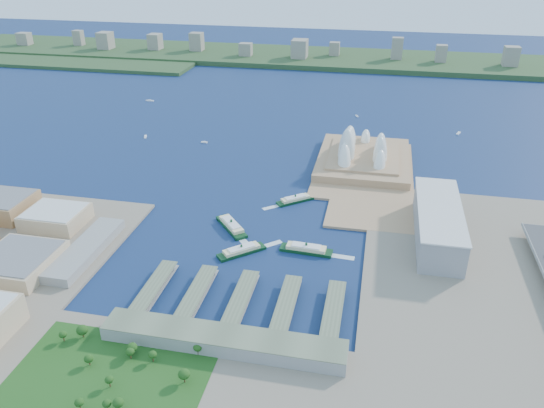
% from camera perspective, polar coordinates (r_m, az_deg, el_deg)
% --- Properties ---
extents(ground, '(3000.00, 3000.00, 0.00)m').
position_cam_1_polar(ground, '(554.81, -2.76, -5.85)').
color(ground, '#0E2045').
rests_on(ground, ground).
extents(east_land, '(240.00, 500.00, 3.00)m').
position_cam_1_polar(east_land, '(513.58, 23.15, -11.21)').
color(east_land, gray).
rests_on(east_land, ground).
extents(peninsula, '(135.00, 220.00, 3.00)m').
position_cam_1_polar(peninsula, '(770.61, 9.88, 3.77)').
color(peninsula, tan).
rests_on(peninsula, ground).
extents(far_shore, '(2200.00, 260.00, 12.00)m').
position_cam_1_polar(far_shore, '(1464.98, 7.09, 15.26)').
color(far_shore, '#2D4926').
rests_on(far_shore, ground).
extents(opera_house, '(134.00, 180.00, 58.00)m').
position_cam_1_polar(opera_house, '(778.04, 9.95, 6.42)').
color(opera_house, white).
rests_on(opera_house, peninsula).
extents(toaster_building, '(45.00, 155.00, 35.00)m').
position_cam_1_polar(toaster_building, '(604.09, 17.42, -1.97)').
color(toaster_building, gray).
rests_on(toaster_building, east_land).
extents(ferry_wharves, '(184.00, 90.00, 9.30)m').
position_cam_1_polar(ferry_wharves, '(489.90, -3.36, -10.24)').
color(ferry_wharves, '#5E684F').
rests_on(ferry_wharves, ground).
extents(terminal_building, '(200.00, 28.00, 12.00)m').
position_cam_1_polar(terminal_building, '(442.55, -5.30, -14.40)').
color(terminal_building, gray).
rests_on(terminal_building, south_land).
extents(park, '(150.00, 110.00, 16.00)m').
position_cam_1_polar(park, '(429.74, -17.60, -17.02)').
color(park, '#194714').
rests_on(park, south_land).
extents(far_skyline, '(1900.00, 140.00, 55.00)m').
position_cam_1_polar(far_skyline, '(1438.99, 7.09, 16.41)').
color(far_skyline, gray).
rests_on(far_skyline, far_shore).
extents(ferry_a, '(48.13, 53.79, 10.91)m').
position_cam_1_polar(ferry_a, '(607.23, -4.39, -2.16)').
color(ferry_a, '#0D3617').
rests_on(ferry_a, ground).
extents(ferry_b, '(46.26, 41.07, 9.35)m').
position_cam_1_polar(ferry_b, '(666.43, 2.53, 0.63)').
color(ferry_b, '#0D3617').
rests_on(ferry_b, ground).
extents(ferry_c, '(48.54, 45.25, 10.01)m').
position_cam_1_polar(ferry_c, '(560.85, -3.30, -4.86)').
color(ferry_c, '#0D3617').
rests_on(ferry_c, ground).
extents(ferry_d, '(56.36, 17.57, 10.51)m').
position_cam_1_polar(ferry_d, '(563.43, 3.70, -4.68)').
color(ferry_d, '#0D3617').
rests_on(ferry_d, ground).
extents(boat_a, '(8.38, 14.81, 2.79)m').
position_cam_1_polar(boat_a, '(909.76, -13.47, 7.08)').
color(boat_a, white).
rests_on(boat_a, ground).
extents(boat_b, '(10.21, 3.63, 2.75)m').
position_cam_1_polar(boat_b, '(867.27, -7.30, 6.63)').
color(boat_b, white).
rests_on(boat_b, ground).
extents(boat_c, '(8.75, 14.11, 3.06)m').
position_cam_1_polar(boat_c, '(954.10, 19.41, 7.22)').
color(boat_c, white).
rests_on(boat_c, ground).
extents(boat_d, '(16.34, 3.85, 2.75)m').
position_cam_1_polar(boat_d, '(1115.34, -13.02, 10.80)').
color(boat_d, white).
rests_on(boat_d, ground).
extents(boat_e, '(6.73, 10.84, 2.54)m').
position_cam_1_polar(boat_e, '(1003.54, 9.12, 9.35)').
color(boat_e, white).
rests_on(boat_e, ground).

